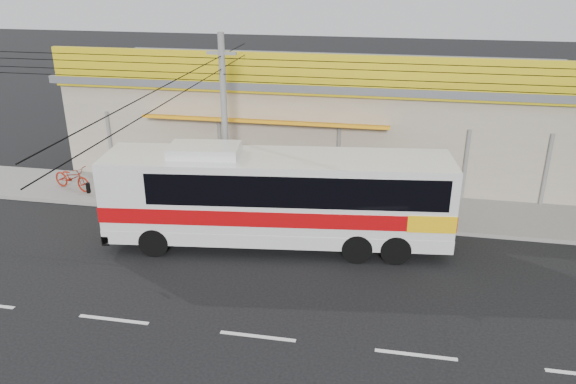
# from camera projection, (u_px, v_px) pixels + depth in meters

# --- Properties ---
(ground) EXTENTS (120.00, 120.00, 0.00)m
(ground) POSITION_uv_depth(u_px,v_px,m) (277.00, 286.00, 16.75)
(ground) COLOR black
(ground) RESTS_ON ground
(sidewalk) EXTENTS (30.00, 3.20, 0.15)m
(sidewalk) POSITION_uv_depth(u_px,v_px,m) (308.00, 204.00, 22.17)
(sidewalk) COLOR slate
(sidewalk) RESTS_ON ground
(lane_markings) EXTENTS (50.00, 0.12, 0.01)m
(lane_markings) POSITION_uv_depth(u_px,v_px,m) (258.00, 337.00, 14.48)
(lane_markings) COLOR silver
(lane_markings) RESTS_ON ground
(storefront_building) EXTENTS (22.60, 9.20, 5.70)m
(storefront_building) POSITION_uv_depth(u_px,v_px,m) (326.00, 114.00, 26.36)
(storefront_building) COLOR #A19382
(storefront_building) RESTS_ON ground
(coach_bus) EXTENTS (11.53, 3.72, 3.49)m
(coach_bus) POSITION_uv_depth(u_px,v_px,m) (283.00, 194.00, 18.50)
(coach_bus) COLOR silver
(coach_bus) RESTS_ON ground
(motorbike_red) EXTENTS (2.06, 1.23, 1.02)m
(motorbike_red) POSITION_uv_depth(u_px,v_px,m) (72.00, 178.00, 23.24)
(motorbike_red) COLOR maroon
(motorbike_red) RESTS_ON sidewalk
(motorbike_dark) EXTENTS (1.86, 0.59, 1.11)m
(motorbike_dark) POSITION_uv_depth(u_px,v_px,m) (163.00, 169.00, 24.09)
(motorbike_dark) COLOR black
(motorbike_dark) RESTS_ON sidewalk
(utility_pole) EXTENTS (34.00, 14.00, 6.82)m
(utility_pole) POSITION_uv_depth(u_px,v_px,m) (222.00, 69.00, 18.88)
(utility_pole) COLOR slate
(utility_pole) RESTS_ON ground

